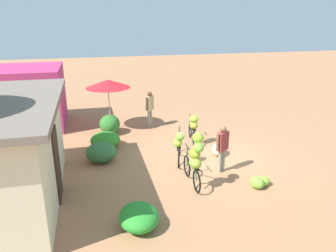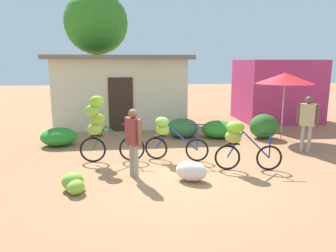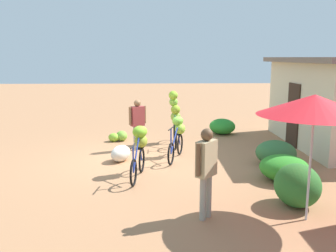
# 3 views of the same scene
# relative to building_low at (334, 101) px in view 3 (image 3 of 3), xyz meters

# --- Properties ---
(ground_plane) EXTENTS (60.00, 60.00, 0.00)m
(ground_plane) POSITION_rel_building_low_xyz_m (1.50, -6.17, -1.43)
(ground_plane) COLOR #A6724C
(building_low) EXTENTS (5.52, 3.05, 2.81)m
(building_low) POSITION_rel_building_low_xyz_m (0.00, 0.00, 0.00)
(building_low) COLOR beige
(building_low) RESTS_ON ground
(hedge_bush_front_left) EXTENTS (1.10, 0.95, 0.56)m
(hedge_bush_front_left) POSITION_rel_building_low_xyz_m (-1.88, -3.20, -1.15)
(hedge_bush_front_left) COLOR #2A8C2C
(hedge_bush_front_left) RESTS_ON ground
(hedge_bush_front_right) EXTENTS (1.08, 1.05, 0.65)m
(hedge_bush_front_right) POSITION_rel_building_low_xyz_m (2.12, -2.52, -1.10)
(hedge_bush_front_right) COLOR #326836
(hedge_bush_front_right) RESTS_ON ground
(hedge_bush_mid) EXTENTS (1.16, 1.12, 0.58)m
(hedge_bush_mid) POSITION_rel_building_low_xyz_m (3.34, -2.72, -1.14)
(hedge_bush_mid) COLOR #2E8425
(hedge_bush_mid) RESTS_ON ground
(hedge_bush_by_door) EXTENTS (0.96, 0.86, 0.83)m
(hedge_bush_by_door) POSITION_rel_building_low_xyz_m (4.84, -3.00, -1.01)
(hedge_bush_by_door) COLOR #2E722C
(hedge_bush_by_door) RESTS_ON ground
(market_umbrella) EXTENTS (1.90, 1.90, 2.21)m
(market_umbrella) POSITION_rel_building_low_xyz_m (5.44, -3.06, 0.60)
(market_umbrella) COLOR beige
(market_umbrella) RESTS_ON ground
(bicycle_leftmost) EXTENTS (1.67, 0.46, 1.74)m
(bicycle_leftmost) POSITION_rel_building_low_xyz_m (-0.42, -5.06, -0.45)
(bicycle_leftmost) COLOR black
(bicycle_leftmost) RESTS_ON ground
(bicycle_near_pile) EXTENTS (1.64, 0.57, 1.16)m
(bicycle_near_pile) POSITION_rel_building_low_xyz_m (1.32, -5.07, -0.74)
(bicycle_near_pile) COLOR black
(bicycle_near_pile) RESTS_ON ground
(bicycle_center_loaded) EXTENTS (1.60, 0.44, 1.20)m
(bicycle_center_loaded) POSITION_rel_building_low_xyz_m (2.90, -6.08, -0.69)
(bicycle_center_loaded) COLOR black
(bicycle_center_loaded) RESTS_ON ground
(banana_pile_on_ground) EXTENTS (0.59, 0.73, 0.34)m
(banana_pile_on_ground) POSITION_rel_building_low_xyz_m (-0.80, -6.97, -1.28)
(banana_pile_on_ground) COLOR #86C032
(banana_pile_on_ground) RESTS_ON ground
(produce_sack) EXTENTS (0.82, 0.72, 0.44)m
(produce_sack) POSITION_rel_building_low_xyz_m (1.64, -6.65, -1.21)
(produce_sack) COLOR silver
(produce_sack) RESTS_ON ground
(person_vendor) EXTENTS (0.38, 0.51, 1.55)m
(person_vendor) POSITION_rel_building_low_xyz_m (0.41, -6.23, -0.48)
(person_vendor) COLOR gray
(person_vendor) RESTS_ON ground
(person_bystander) EXTENTS (0.46, 0.41, 1.62)m
(person_bystander) POSITION_rel_building_low_xyz_m (5.32, -4.82, -0.44)
(person_bystander) COLOR gray
(person_bystander) RESTS_ON ground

